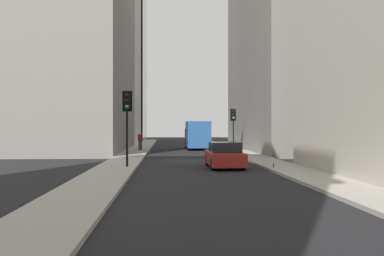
% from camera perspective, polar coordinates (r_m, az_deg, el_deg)
% --- Properties ---
extents(ground_plane, '(135.00, 135.00, 0.00)m').
position_cam_1_polar(ground_plane, '(27.54, 0.15, -4.56)').
color(ground_plane, black).
extents(sidewalk_right, '(90.00, 2.20, 0.14)m').
position_cam_1_polar(sidewalk_right, '(27.60, -9.24, -4.41)').
color(sidewalk_right, '#A8A399').
rests_on(sidewalk_right, ground_plane).
extents(sidewalk_left, '(90.00, 2.20, 0.14)m').
position_cam_1_polar(sidewalk_left, '(28.19, 9.34, -4.31)').
color(sidewalk_left, '#A8A399').
rests_on(sidewalk_left, ground_plane).
extents(building_left_midfar, '(19.98, 10.50, 21.88)m').
position_cam_1_polar(building_left_midfar, '(41.21, 14.29, 12.28)').
color(building_left_midfar, gray).
rests_on(building_left_midfar, ground_plane).
extents(building_right_far, '(17.37, 10.00, 30.91)m').
position_cam_1_polar(building_right_far, '(60.53, -12.23, 12.67)').
color(building_right_far, '#B7B2A5').
rests_on(building_right_far, ground_plane).
extents(delivery_truck, '(6.46, 2.25, 2.84)m').
position_cam_1_polar(delivery_truck, '(42.11, 0.72, -0.99)').
color(delivery_truck, '#285699').
rests_on(delivery_truck, ground_plane).
extents(sedan_red, '(4.30, 1.78, 1.42)m').
position_cam_1_polar(sedan_red, '(22.67, 4.54, -3.87)').
color(sedan_red, maroon).
rests_on(sedan_red, ground_plane).
extents(traffic_light_foreground, '(0.43, 0.52, 4.04)m').
position_cam_1_polar(traffic_light_foreground, '(21.93, -9.06, 2.38)').
color(traffic_light_foreground, black).
rests_on(traffic_light_foreground, sidewalk_right).
extents(traffic_light_midblock, '(0.43, 0.52, 3.81)m').
position_cam_1_polar(traffic_light_midblock, '(37.23, 5.79, 1.15)').
color(traffic_light_midblock, black).
rests_on(traffic_light_midblock, sidewalk_left).
extents(pedestrian, '(0.26, 0.44, 1.70)m').
position_cam_1_polar(pedestrian, '(38.14, -7.24, -1.69)').
color(pedestrian, '#33333D').
rests_on(pedestrian, sidewalk_right).
extents(discarded_bottle, '(0.07, 0.07, 0.27)m').
position_cam_1_polar(discarded_bottle, '(21.62, 11.31, -5.16)').
color(discarded_bottle, brown).
rests_on(discarded_bottle, sidewalk_left).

